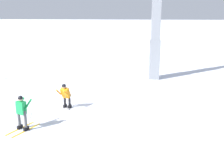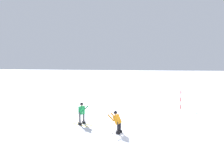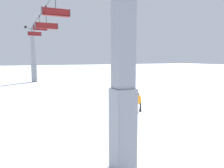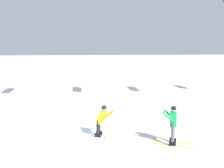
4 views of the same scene
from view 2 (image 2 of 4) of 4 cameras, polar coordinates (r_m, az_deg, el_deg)
The scene contains 4 objects.
ground_plane at distance 13.75m, azimuth 7.29°, elevation -13.25°, with size 260.00×260.00×0.00m, color white.
skier_carving_main at distance 12.90m, azimuth 1.48°, elevation -10.62°, with size 1.82×0.96×1.58m.
trail_marker_pole at distance 20.79m, azimuth 19.40°, elevation -4.08°, with size 0.07×0.28×1.90m.
skier_distant_uphill at distance 14.82m, azimuth -8.80°, elevation -8.04°, with size 1.79×1.17×1.67m.
Camera 2 is at (-0.89, 12.97, 4.48)m, focal length 31.34 mm.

